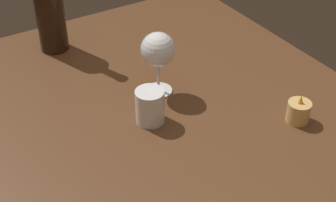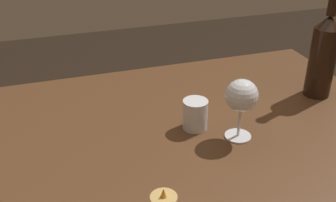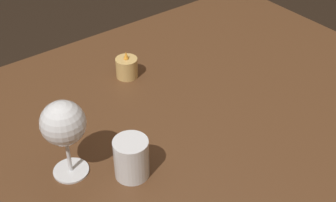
% 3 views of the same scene
% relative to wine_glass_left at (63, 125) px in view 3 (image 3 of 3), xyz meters
% --- Properties ---
extents(dining_table, '(1.30, 0.90, 0.74)m').
position_rel_wine_glass_left_xyz_m(dining_table, '(0.19, -0.02, -0.20)').
color(dining_table, '#56351E').
rests_on(dining_table, ground).
extents(wine_glass_left, '(0.08, 0.08, 0.16)m').
position_rel_wine_glass_left_xyz_m(wine_glass_left, '(0.00, 0.00, 0.00)').
color(wine_glass_left, white).
rests_on(wine_glass_left, dining_table).
extents(water_tumbler, '(0.06, 0.06, 0.08)m').
position_rel_wine_glass_left_xyz_m(water_tumbler, '(0.09, -0.07, -0.08)').
color(water_tumbler, white).
rests_on(water_tumbler, dining_table).
extents(votive_candle, '(0.05, 0.05, 0.07)m').
position_rel_wine_glass_left_xyz_m(votive_candle, '(0.26, 0.20, -0.09)').
color(votive_candle, '#DBB266').
rests_on(votive_candle, dining_table).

